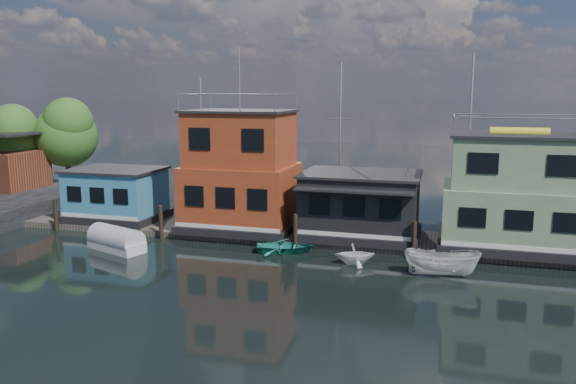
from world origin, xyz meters
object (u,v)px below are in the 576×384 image
(houseboat_green, at_px, (515,194))
(dinghy_white, at_px, (355,254))
(houseboat_dark, at_px, (360,205))
(tarp_runabout, at_px, (116,241))
(dinghy_teal, at_px, (285,247))
(houseboat_blue, at_px, (116,194))
(houseboat_red, at_px, (241,173))
(motorboat, at_px, (442,263))

(houseboat_green, relative_size, dinghy_white, 3.76)
(houseboat_dark, distance_m, tarp_runabout, 15.15)
(houseboat_green, xyz_separation_m, dinghy_teal, (-12.92, -3.60, -3.19))
(tarp_runabout, bearing_deg, dinghy_teal, 33.55)
(houseboat_blue, height_order, houseboat_red, houseboat_red)
(houseboat_red, relative_size, dinghy_teal, 3.45)
(houseboat_blue, relative_size, dinghy_teal, 1.86)
(houseboat_blue, bearing_deg, houseboat_dark, -0.06)
(dinghy_teal, height_order, tarp_runabout, tarp_runabout)
(houseboat_dark, bearing_deg, dinghy_teal, -137.58)
(houseboat_green, bearing_deg, dinghy_white, -151.30)
(dinghy_white, height_order, motorboat, motorboat)
(dinghy_teal, bearing_deg, houseboat_dark, -62.43)
(houseboat_blue, distance_m, dinghy_teal, 14.17)
(houseboat_red, height_order, tarp_runabout, houseboat_red)
(houseboat_dark, height_order, dinghy_white, houseboat_dark)
(houseboat_blue, distance_m, motorboat, 23.33)
(houseboat_red, distance_m, houseboat_green, 17.01)
(dinghy_white, relative_size, dinghy_teal, 0.65)
(houseboat_dark, relative_size, dinghy_white, 3.31)
(houseboat_dark, xyz_separation_m, tarp_runabout, (-13.86, -5.84, -1.83))
(houseboat_blue, distance_m, tarp_runabout, 7.08)
(dinghy_white, xyz_separation_m, tarp_runabout, (-14.29, -1.16, -0.01))
(houseboat_blue, relative_size, houseboat_red, 0.54)
(houseboat_dark, height_order, houseboat_green, houseboat_green)
(houseboat_blue, xyz_separation_m, tarp_runabout, (3.64, -5.86, -1.62))
(houseboat_green, distance_m, dinghy_teal, 13.79)
(houseboat_blue, bearing_deg, houseboat_green, 0.00)
(dinghy_teal, distance_m, tarp_runabout, 10.20)
(houseboat_green, height_order, dinghy_teal, houseboat_green)
(houseboat_dark, relative_size, houseboat_green, 0.88)
(houseboat_green, bearing_deg, houseboat_dark, -179.88)
(houseboat_red, height_order, dinghy_teal, houseboat_red)
(dinghy_teal, bearing_deg, dinghy_white, -119.02)
(houseboat_blue, distance_m, houseboat_dark, 17.50)
(houseboat_dark, height_order, tarp_runabout, houseboat_dark)
(motorboat, relative_size, tarp_runabout, 0.93)
(houseboat_red, distance_m, tarp_runabout, 9.00)
(houseboat_red, relative_size, houseboat_dark, 1.60)
(houseboat_green, xyz_separation_m, tarp_runabout, (-22.86, -5.86, -2.97))
(houseboat_dark, bearing_deg, houseboat_blue, 179.94)
(houseboat_blue, bearing_deg, dinghy_teal, -14.84)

